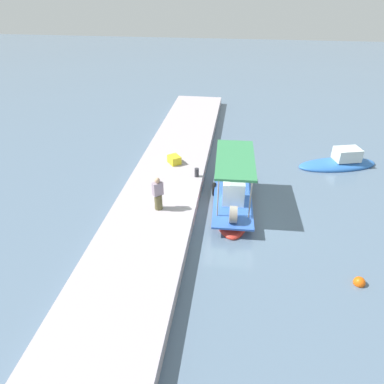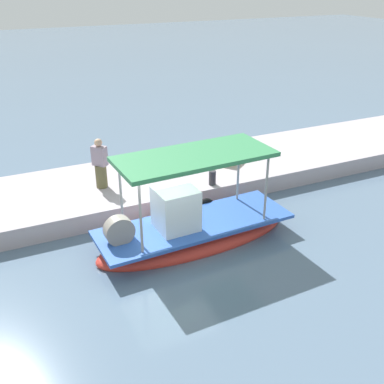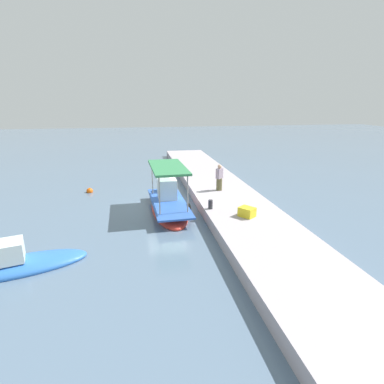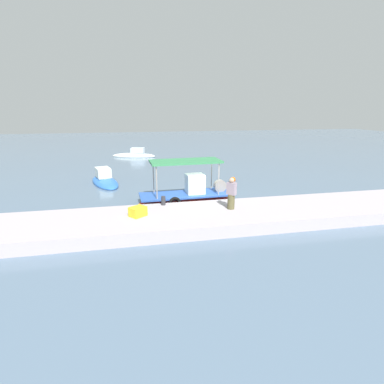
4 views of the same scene
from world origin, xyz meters
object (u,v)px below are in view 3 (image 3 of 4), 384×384
object	(u,v)px
moored_boat_near	(16,264)
main_fishing_boat	(169,204)
mooring_bollard	(210,204)
cargo_crate	(247,212)
fisherman_near_bollard	(219,179)
marker_buoy	(90,191)

from	to	relation	value
moored_boat_near	main_fishing_boat	bearing A→B (deg)	-49.76
mooring_bollard	cargo_crate	bearing A→B (deg)	-133.18
main_fishing_boat	moored_boat_near	world-z (taller)	main_fishing_boat
mooring_bollard	moored_boat_near	xyz separation A→B (m)	(-3.73, 8.57, -0.67)
fisherman_near_bollard	mooring_bollard	xyz separation A→B (m)	(-3.44, 1.41, -0.52)
cargo_crate	main_fishing_boat	bearing A→B (deg)	48.61
moored_boat_near	marker_buoy	bearing A→B (deg)	-7.53
main_fishing_boat	mooring_bollard	xyz separation A→B (m)	(-1.75, -2.09, 0.43)
main_fishing_boat	cargo_crate	distance (m)	4.86
marker_buoy	fisherman_near_bollard	bearing A→B (deg)	-110.05
fisherman_near_bollard	marker_buoy	size ratio (longest dim) A/B	3.76
main_fishing_boat	marker_buoy	xyz separation A→B (m)	(4.83, 5.11, -0.34)
mooring_bollard	cargo_crate	xyz separation A→B (m)	(-1.45, -1.54, -0.01)
cargo_crate	fisherman_near_bollard	bearing A→B (deg)	1.60
mooring_bollard	cargo_crate	distance (m)	2.12
main_fishing_boat	moored_boat_near	bearing A→B (deg)	130.24
fisherman_near_bollard	moored_boat_near	world-z (taller)	fisherman_near_bollard
mooring_bollard	moored_boat_near	distance (m)	9.37
mooring_bollard	marker_buoy	bearing A→B (deg)	47.58
cargo_crate	moored_boat_near	size ratio (longest dim) A/B	0.14
mooring_bollard	marker_buoy	xyz separation A→B (m)	(6.58, 7.20, -0.78)
marker_buoy	moored_boat_near	bearing A→B (deg)	172.47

